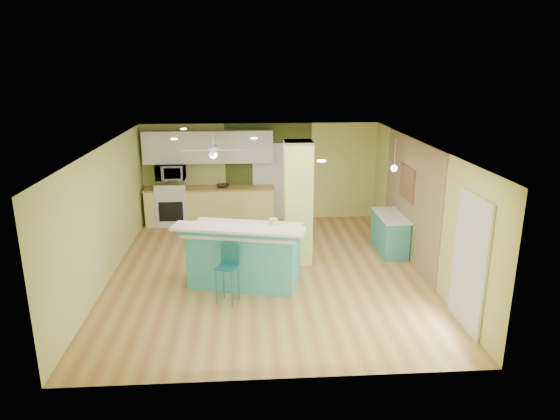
% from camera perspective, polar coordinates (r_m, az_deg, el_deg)
% --- Properties ---
extents(floor, '(6.00, 7.00, 0.01)m').
position_cam_1_polar(floor, '(9.92, -1.49, -7.04)').
color(floor, '#9E6A37').
rests_on(floor, ground).
extents(ceiling, '(6.00, 7.00, 0.01)m').
position_cam_1_polar(ceiling, '(9.21, -1.60, 7.44)').
color(ceiling, white).
rests_on(ceiling, wall_back).
extents(wall_back, '(6.00, 0.01, 2.50)m').
position_cam_1_polar(wall_back, '(12.88, -2.22, 4.35)').
color(wall_back, '#BEC167').
rests_on(wall_back, floor).
extents(wall_front, '(6.00, 0.01, 2.50)m').
position_cam_1_polar(wall_front, '(6.21, -0.13, -9.28)').
color(wall_front, '#BEC167').
rests_on(wall_front, floor).
extents(wall_left, '(0.01, 7.00, 2.50)m').
position_cam_1_polar(wall_left, '(9.84, -19.31, -0.41)').
color(wall_left, '#BEC167').
rests_on(wall_left, floor).
extents(wall_right, '(0.01, 7.00, 2.50)m').
position_cam_1_polar(wall_right, '(10.06, 15.81, 0.27)').
color(wall_right, '#BEC167').
rests_on(wall_right, floor).
extents(wood_panel, '(0.02, 3.40, 2.50)m').
position_cam_1_polar(wood_panel, '(10.60, 14.67, 1.17)').
color(wood_panel, olive).
rests_on(wood_panel, floor).
extents(olive_accent, '(2.20, 0.02, 2.50)m').
position_cam_1_polar(olive_accent, '(12.87, -1.32, 4.35)').
color(olive_accent, '#3D471C').
rests_on(olive_accent, floor).
extents(interior_door, '(0.82, 0.05, 2.00)m').
position_cam_1_polar(interior_door, '(12.90, -1.31, 3.24)').
color(interior_door, silver).
rests_on(interior_door, floor).
extents(french_door, '(0.04, 1.08, 2.10)m').
position_cam_1_polar(french_door, '(8.10, 20.82, -5.63)').
color(french_door, silver).
rests_on(french_door, floor).
extents(column, '(0.55, 0.55, 2.50)m').
position_cam_1_polar(column, '(10.01, 2.05, 0.81)').
color(column, '#B6D060').
rests_on(column, floor).
extents(kitchen_run, '(3.25, 0.63, 0.94)m').
position_cam_1_polar(kitchen_run, '(12.80, -7.96, 0.54)').
color(kitchen_run, '#E6D678').
rests_on(kitchen_run, floor).
extents(stove, '(0.76, 0.66, 1.08)m').
position_cam_1_polar(stove, '(12.90, -12.17, 0.39)').
color(stove, silver).
rests_on(stove, floor).
extents(upper_cabinets, '(3.20, 0.34, 0.80)m').
position_cam_1_polar(upper_cabinets, '(12.60, -8.19, 7.16)').
color(upper_cabinets, silver).
rests_on(upper_cabinets, wall_back).
extents(microwave, '(0.70, 0.48, 0.39)m').
position_cam_1_polar(microwave, '(12.70, -12.40, 4.26)').
color(microwave, silver).
rests_on(microwave, wall_back).
extents(ceiling_fan, '(1.41, 1.41, 0.61)m').
position_cam_1_polar(ceiling_fan, '(11.27, -7.65, 6.76)').
color(ceiling_fan, silver).
rests_on(ceiling_fan, ceiling).
extents(pendant_lamp, '(0.14, 0.14, 0.69)m').
position_cam_1_polar(pendant_lamp, '(10.50, 12.91, 4.70)').
color(pendant_lamp, silver).
rests_on(pendant_lamp, ceiling).
extents(wall_decor, '(0.03, 0.90, 0.70)m').
position_cam_1_polar(wall_decor, '(10.71, 14.33, 3.00)').
color(wall_decor, brown).
rests_on(wall_decor, wood_panel).
extents(peninsula, '(2.40, 1.69, 1.24)m').
position_cam_1_polar(peninsula, '(9.20, -4.10, -5.12)').
color(peninsula, teal).
rests_on(peninsula, floor).
extents(bar_stool, '(0.44, 0.44, 1.02)m').
position_cam_1_polar(bar_stool, '(8.53, -5.88, -6.16)').
color(bar_stool, '#1E7188').
rests_on(bar_stool, floor).
extents(side_counter, '(0.55, 1.29, 0.83)m').
position_cam_1_polar(side_counter, '(11.05, 12.43, -2.59)').
color(side_counter, teal).
rests_on(side_counter, floor).
extents(fruit_bowl, '(0.35, 0.35, 0.08)m').
position_cam_1_polar(fruit_bowl, '(12.63, -6.56, 2.75)').
color(fruit_bowl, '#332015').
rests_on(fruit_bowl, kitchen_run).
extents(canister, '(0.16, 0.16, 0.16)m').
position_cam_1_polar(canister, '(9.09, -0.78, -1.46)').
color(canister, gold).
rests_on(canister, peninsula).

